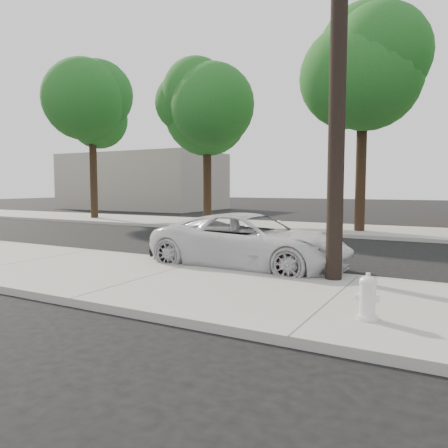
{
  "coord_description": "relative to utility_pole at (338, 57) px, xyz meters",
  "views": [
    {
      "loc": [
        5.92,
        -11.75,
        2.1
      ],
      "look_at": [
        -0.13,
        -0.69,
        1.0
      ],
      "focal_mm": 35.0,
      "sensor_mm": 36.0,
      "label": 1
    }
  ],
  "objects": [
    {
      "name": "ground",
      "position": [
        -3.6,
        2.7,
        -4.7
      ],
      "size": [
        120.0,
        120.0,
        0.0
      ],
      "primitive_type": "plane",
      "color": "black",
      "rests_on": "ground"
    },
    {
      "name": "near_sidewalk",
      "position": [
        -3.6,
        -1.6,
        -4.62
      ],
      "size": [
        90.0,
        4.4,
        0.15
      ],
      "primitive_type": "cube",
      "color": "gray",
      "rests_on": "ground"
    },
    {
      "name": "far_sidewalk",
      "position": [
        -3.6,
        11.2,
        -4.62
      ],
      "size": [
        90.0,
        5.0,
        0.15
      ],
      "primitive_type": "cube",
      "color": "gray",
      "rests_on": "ground"
    },
    {
      "name": "curb_near",
      "position": [
        -3.6,
        0.6,
        -4.62
      ],
      "size": [
        90.0,
        0.12,
        0.16
      ],
      "primitive_type": "cube",
      "color": "#9E9B93",
      "rests_on": "ground"
    },
    {
      "name": "building_far",
      "position": [
        -23.6,
        22.7,
        -2.2
      ],
      "size": [
        14.0,
        8.0,
        5.0
      ],
      "primitive_type": "cube",
      "color": "gray",
      "rests_on": "ground"
    },
    {
      "name": "utility_pole",
      "position": [
        0.0,
        0.0,
        0.0
      ],
      "size": [
        1.4,
        0.34,
        9.0
      ],
      "color": "black",
      "rests_on": "near_sidewalk"
    },
    {
      "name": "tree_a",
      "position": [
        -17.4,
        10.55,
        1.83
      ],
      "size": [
        4.65,
        4.5,
        9.0
      ],
      "color": "black",
      "rests_on": "far_sidewalk"
    },
    {
      "name": "tree_b",
      "position": [
        -9.41,
        10.76,
        1.45
      ],
      "size": [
        4.34,
        4.2,
        8.45
      ],
      "color": "black",
      "rests_on": "far_sidewalk"
    },
    {
      "name": "tree_c",
      "position": [
        -1.38,
        10.34,
        2.21
      ],
      "size": [
        4.96,
        4.8,
        9.55
      ],
      "color": "black",
      "rests_on": "far_sidewalk"
    },
    {
      "name": "police_cruiser",
      "position": [
        -2.36,
        0.9,
        -3.99
      ],
      "size": [
        5.12,
        2.45,
        1.41
      ],
      "primitive_type": "imported",
      "rotation": [
        0.0,
        0.0,
        1.55
      ],
      "color": "silver",
      "rests_on": "ground"
    },
    {
      "name": "fire_hydrant",
      "position": [
        1.16,
        -2.55,
        -4.24
      ],
      "size": [
        0.34,
        0.31,
        0.65
      ],
      "rotation": [
        0.0,
        0.0,
        -0.14
      ],
      "color": "silver",
      "rests_on": "near_sidewalk"
    },
    {
      "name": "traffic_cone",
      "position": [
        -1.11,
        0.2,
        -4.17
      ],
      "size": [
        0.5,
        0.5,
        0.79
      ],
      "rotation": [
        0.0,
        0.0,
        -0.28
      ],
      "color": "#FB560D",
      "rests_on": "near_sidewalk"
    }
  ]
}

